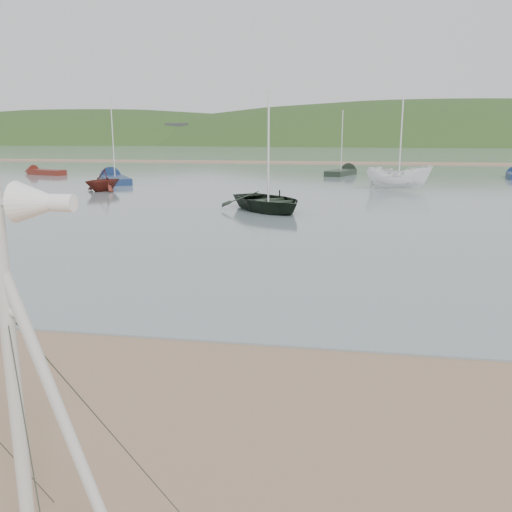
% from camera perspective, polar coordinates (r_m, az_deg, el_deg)
% --- Properties ---
extents(ground, '(560.00, 560.00, 0.00)m').
position_cam_1_polar(ground, '(7.20, -19.38, -19.91)').
color(ground, '#83644B').
rests_on(ground, ground).
extents(water, '(560.00, 256.00, 0.04)m').
position_cam_1_polar(water, '(137.31, 8.80, 10.92)').
color(water, slate).
rests_on(water, ground).
extents(sandbar, '(560.00, 7.00, 0.07)m').
position_cam_1_polar(sandbar, '(75.38, 7.64, 9.71)').
color(sandbar, '#83644B').
rests_on(sandbar, water).
extents(hill_ridge, '(620.00, 180.00, 80.00)m').
position_cam_1_polar(hill_ridge, '(241.85, 13.65, 6.72)').
color(hill_ridge, '#213A17').
rests_on(hill_ridge, ground).
extents(far_cottages, '(294.40, 6.30, 8.00)m').
position_cam_1_polar(far_cottages, '(201.22, 10.16, 12.51)').
color(far_cottages, beige).
rests_on(far_cottages, ground).
extents(mast_rig, '(2.39, 2.55, 5.38)m').
position_cam_1_polar(mast_rig, '(4.81, -24.43, -19.76)').
color(mast_rig, silver).
rests_on(mast_rig, ground).
extents(boat_dark, '(3.48, 3.12, 5.09)m').
position_cam_1_polar(boat_dark, '(27.05, 1.32, 10.08)').
color(boat_dark, black).
rests_on(boat_dark, water).
extents(boat_red, '(2.85, 2.39, 2.83)m').
position_cam_1_polar(boat_red, '(38.39, -15.91, 8.68)').
color(boat_red, '#591C14').
rests_on(boat_red, water).
extents(boat_white, '(1.87, 1.83, 4.44)m').
position_cam_1_polar(boat_white, '(39.16, 14.91, 9.99)').
color(boat_white, white).
rests_on(boat_white, water).
extents(sailboat_dark_mid, '(3.49, 6.73, 6.53)m').
position_cam_1_polar(sailboat_dark_mid, '(54.10, 9.50, 8.78)').
color(sailboat_dark_mid, black).
rests_on(sailboat_dark_mid, ground).
extents(sailboat_blue_near, '(5.44, 7.16, 7.29)m').
position_cam_1_polar(sailboat_blue_near, '(46.86, -14.95, 7.95)').
color(sailboat_blue_near, '#15274C').
rests_on(sailboat_blue_near, ground).
extents(dinghy_red_far, '(5.50, 3.14, 1.31)m').
position_cam_1_polar(dinghy_red_far, '(57.16, -21.95, 8.23)').
color(dinghy_red_far, '#591C14').
rests_on(dinghy_red_far, ground).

